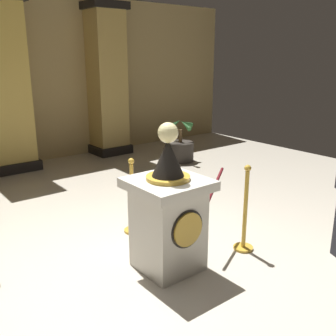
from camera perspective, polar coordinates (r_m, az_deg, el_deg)
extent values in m
plane|color=beige|center=(4.60, -3.23, -13.22)|extent=(12.08, 12.08, 0.00)
cube|color=beige|center=(4.23, 0.00, -8.94)|extent=(0.62, 0.62, 0.92)
cube|color=beige|center=(4.04, 0.00, -2.37)|extent=(0.77, 0.77, 0.10)
cylinder|color=gold|center=(3.96, 2.95, -9.04)|extent=(0.36, 0.03, 0.36)
cylinder|color=black|center=(3.96, 2.85, -8.99)|extent=(0.41, 0.01, 0.41)
cylinder|color=gold|center=(4.02, 0.00, -1.43)|extent=(0.46, 0.46, 0.04)
cone|color=black|center=(3.96, 0.00, 1.53)|extent=(0.34, 0.34, 0.39)
cylinder|color=gold|center=(3.92, 0.00, 4.09)|extent=(0.03, 0.03, 0.05)
sphere|color=beige|center=(3.90, 0.00, 5.23)|extent=(0.21, 0.21, 0.21)
cylinder|color=gold|center=(4.89, 10.99, -11.44)|extent=(0.24, 0.24, 0.03)
cylinder|color=gold|center=(4.69, 11.30, -6.28)|extent=(0.05, 0.05, 0.98)
sphere|color=gold|center=(4.51, 11.67, -0.04)|extent=(0.08, 0.08, 0.08)
cylinder|color=gold|center=(5.26, -5.17, -9.12)|extent=(0.24, 0.24, 0.03)
cylinder|color=gold|center=(5.08, -5.30, -4.51)|extent=(0.05, 0.05, 0.93)
sphere|color=gold|center=(4.93, -5.45, 1.01)|extent=(0.08, 0.08, 0.08)
cylinder|color=#591419|center=(4.64, 7.03, -2.36)|extent=(0.65, 0.42, 0.21)
cylinder|color=#591419|center=(4.84, -1.45, -1.45)|extent=(0.65, 0.42, 0.21)
sphere|color=#591419|center=(4.76, 2.69, -2.93)|extent=(0.04, 0.04, 0.04)
cube|color=black|center=(9.51, -8.64, 2.89)|extent=(0.84, 0.84, 0.20)
cube|color=tan|center=(9.28, -9.07, 12.53)|extent=(0.73, 0.73, 3.39)
cube|color=black|center=(9.32, -9.54, 22.48)|extent=(0.87, 0.87, 0.16)
cube|color=black|center=(8.65, -21.81, 0.56)|extent=(0.91, 0.91, 0.20)
cube|color=gold|center=(8.39, -22.96, 11.11)|extent=(0.79, 0.79, 3.39)
cylinder|color=#2D2823|center=(8.60, 1.81, 2.43)|extent=(0.59, 0.59, 0.43)
cylinder|color=brown|center=(8.52, 1.83, 4.74)|extent=(0.08, 0.08, 0.28)
cone|color=#265928|center=(8.57, 2.70, 6.60)|extent=(0.34, 0.12, 0.20)
cone|color=#265928|center=(8.59, 1.15, 6.64)|extent=(0.10, 0.33, 0.25)
cone|color=#265928|center=(8.38, 0.96, 6.39)|extent=(0.34, 0.12, 0.24)
cone|color=#265928|center=(8.35, 2.56, 6.35)|extent=(0.10, 0.33, 0.23)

